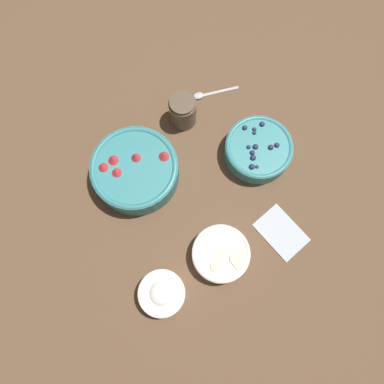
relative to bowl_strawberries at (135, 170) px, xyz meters
The scene contains 8 objects.
ground_plane 0.14m from the bowl_strawberries, 126.00° to the right, with size 4.00×4.00×0.00m, color brown.
bowl_strawberries is the anchor object (origin of this frame).
bowl_blueberries 0.34m from the bowl_strawberries, 104.99° to the right, with size 0.18×0.18×0.07m.
bowl_bananas 0.31m from the bowl_strawberries, 160.83° to the right, with size 0.15×0.15×0.05m.
bowl_cream 0.32m from the bowl_strawberries, 167.88° to the left, with size 0.12×0.12×0.06m.
jar_chocolate 0.21m from the bowl_strawberries, 61.97° to the right, with size 0.08×0.08×0.10m.
napkin 0.42m from the bowl_strawberries, 138.18° to the right, with size 0.15×0.12×0.01m.
spoon 0.32m from the bowl_strawberries, 63.68° to the right, with size 0.04×0.14×0.01m.
Camera 1 is at (-0.28, 0.11, 0.98)m, focal length 35.00 mm.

